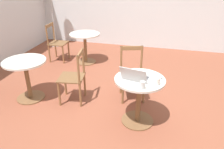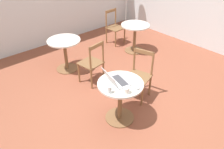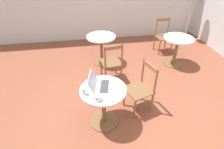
% 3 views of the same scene
% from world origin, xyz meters
% --- Properties ---
extents(ground_plane, '(16.00, 16.00, 0.00)m').
position_xyz_m(ground_plane, '(0.00, 0.00, 0.00)').
color(ground_plane, brown).
extents(cafe_table_near, '(0.69, 0.69, 0.70)m').
position_xyz_m(cafe_table_near, '(-0.22, -0.14, 0.50)').
color(cafe_table_near, brown).
rests_on(cafe_table_near, ground_plane).
extents(cafe_table_mid, '(0.69, 0.69, 0.70)m').
position_xyz_m(cafe_table_mid, '(1.71, 1.38, 0.50)').
color(cafe_table_mid, brown).
rests_on(cafe_table_mid, ground_plane).
extents(cafe_table_far, '(0.69, 0.69, 0.70)m').
position_xyz_m(cafe_table_far, '(-0.04, 1.75, 0.50)').
color(cafe_table_far, brown).
rests_on(cafe_table_far, ground_plane).
extents(chair_near_right, '(0.50, 0.50, 0.89)m').
position_xyz_m(chair_near_right, '(0.44, 0.07, 0.44)').
color(chair_near_right, brown).
rests_on(chair_near_right, ground_plane).
extents(chair_mid_back, '(0.42, 0.42, 0.89)m').
position_xyz_m(chair_mid_back, '(1.67, 2.09, 0.44)').
color(chair_mid_back, brown).
rests_on(chair_mid_back, ground_plane).
extents(chair_far_front, '(0.45, 0.45, 0.89)m').
position_xyz_m(chair_far_front, '(0.08, 0.96, 0.44)').
color(chair_far_front, brown).
rests_on(chair_far_front, ground_plane).
extents(laptop, '(0.37, 0.41, 0.22)m').
position_xyz_m(laptop, '(-0.26, -0.09, 0.75)').
color(laptop, '#B7B7BC').
rests_on(laptop, cafe_table_near).
extents(mouse, '(0.06, 0.10, 0.03)m').
position_xyz_m(mouse, '(-0.13, -0.39, 0.72)').
color(mouse, '#B7B7BC').
rests_on(mouse, cafe_table_near).
extents(mug, '(0.12, 0.08, 0.09)m').
position_xyz_m(mug, '(-0.31, -0.37, 0.75)').
color(mug, silver).
rests_on(mug, cafe_table_near).
extents(drinking_glass, '(0.06, 0.06, 0.10)m').
position_xyz_m(drinking_glass, '(-0.49, -0.21, 0.75)').
color(drinking_glass, silver).
rests_on(drinking_glass, cafe_table_near).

